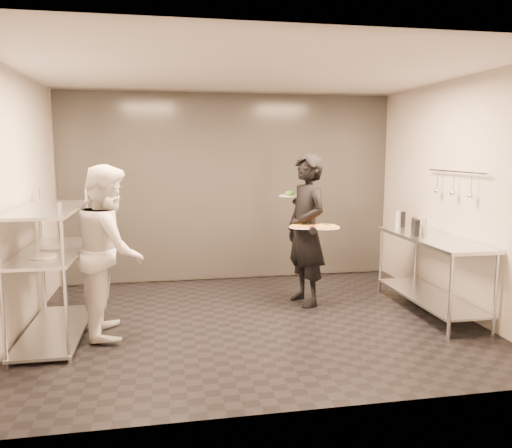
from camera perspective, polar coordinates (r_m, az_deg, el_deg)
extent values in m
cube|color=black|center=(5.83, -0.28, -11.12)|extent=(5.00, 4.00, 0.00)
cube|color=silver|center=(5.55, -0.30, 17.24)|extent=(5.00, 4.00, 0.00)
cube|color=#B9B2A6|center=(7.49, -3.01, 4.22)|extent=(5.00, 0.00, 2.80)
cube|color=#B9B2A6|center=(3.58, 5.39, -0.47)|extent=(5.00, 0.00, 2.80)
cube|color=#B9B2A6|center=(5.64, -26.17, 1.97)|extent=(0.00, 4.00, 2.80)
cube|color=#B9B2A6|center=(6.44, 22.18, 2.92)|extent=(0.00, 4.00, 2.80)
cube|color=silver|center=(7.46, -2.98, 4.20)|extent=(4.90, 0.04, 2.74)
cylinder|color=silver|center=(5.00, -27.15, -6.42)|extent=(0.04, 0.04, 1.50)
cylinder|color=silver|center=(6.45, -23.29, -2.98)|extent=(0.04, 0.04, 1.50)
cylinder|color=silver|center=(4.87, -21.02, -6.42)|extent=(0.04, 0.04, 1.50)
cylinder|color=silver|center=(6.35, -18.53, -2.90)|extent=(0.04, 0.04, 1.50)
cube|color=silver|center=(5.85, -21.92, -11.16)|extent=(0.60, 1.60, 0.03)
cube|color=silver|center=(5.63, -22.40, -2.97)|extent=(0.60, 1.60, 0.03)
cube|color=silver|center=(5.56, -22.66, 1.58)|extent=(0.60, 1.60, 0.03)
cylinder|color=white|center=(5.29, -23.18, -3.44)|extent=(0.26, 0.26, 0.01)
cylinder|color=white|center=(5.72, -22.21, -2.53)|extent=(0.26, 0.26, 0.01)
cylinder|color=silver|center=(5.59, 21.35, -7.73)|extent=(0.04, 0.04, 0.90)
cylinder|color=silver|center=(7.06, 14.00, -4.08)|extent=(0.04, 0.04, 0.90)
cylinder|color=silver|center=(5.88, 25.70, -7.22)|extent=(0.04, 0.04, 0.90)
cylinder|color=silver|center=(7.29, 17.73, -3.84)|extent=(0.04, 0.04, 0.90)
cube|color=silver|center=(6.50, 19.18, -7.85)|extent=(0.57, 1.71, 0.03)
cube|color=silver|center=(6.34, 19.49, -1.58)|extent=(0.60, 1.80, 0.04)
cylinder|color=silver|center=(6.39, 21.88, 5.59)|extent=(0.02, 1.20, 0.02)
cylinder|color=silver|center=(6.10, 23.41, 4.17)|extent=(0.01, 0.01, 0.22)
sphere|color=silver|center=(6.11, 23.33, 2.95)|extent=(0.07, 0.07, 0.07)
cylinder|color=silver|center=(6.39, 21.66, 4.43)|extent=(0.01, 0.01, 0.22)
sphere|color=silver|center=(6.40, 21.60, 3.27)|extent=(0.07, 0.07, 0.07)
cylinder|color=silver|center=(6.69, 20.07, 4.67)|extent=(0.01, 0.01, 0.22)
sphere|color=silver|center=(6.70, 20.02, 3.56)|extent=(0.07, 0.07, 0.07)
imported|color=black|center=(6.31, 5.76, -0.71)|extent=(0.61, 0.79, 1.90)
imported|color=white|center=(5.50, -16.35, -2.90)|extent=(0.73, 0.92, 1.80)
cylinder|color=white|center=(6.12, 5.41, -0.34)|extent=(0.34, 0.34, 0.01)
cylinder|color=#BE7C44|center=(6.12, 5.41, -0.23)|extent=(0.30, 0.30, 0.02)
cylinder|color=#CB531B|center=(6.12, 5.41, -0.14)|extent=(0.27, 0.27, 0.01)
sphere|color=#225E15|center=(6.12, 5.41, -0.07)|extent=(0.04, 0.04, 0.04)
cylinder|color=white|center=(6.10, 7.91, -0.40)|extent=(0.35, 0.35, 0.01)
cylinder|color=#BE7C44|center=(6.10, 7.91, -0.29)|extent=(0.31, 0.31, 0.02)
cylinder|color=#CB531B|center=(6.10, 7.91, -0.20)|extent=(0.27, 0.27, 0.01)
sphere|color=#225E15|center=(6.10, 7.91, -0.12)|extent=(0.04, 0.04, 0.04)
cylinder|color=white|center=(6.54, 3.94, 3.25)|extent=(0.30, 0.30, 0.01)
ellipsoid|color=#2D6F1B|center=(6.54, 3.94, 3.55)|extent=(0.13, 0.13, 0.07)
cube|color=black|center=(6.43, 17.76, -0.29)|extent=(0.14, 0.28, 0.20)
cylinder|color=#8F9C8F|center=(6.99, 15.89, 0.56)|extent=(0.06, 0.06, 0.22)
cylinder|color=#8F9C8F|center=(6.49, 18.66, -0.22)|extent=(0.06, 0.06, 0.21)
cylinder|color=black|center=(7.03, 16.47, 0.52)|extent=(0.06, 0.06, 0.21)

